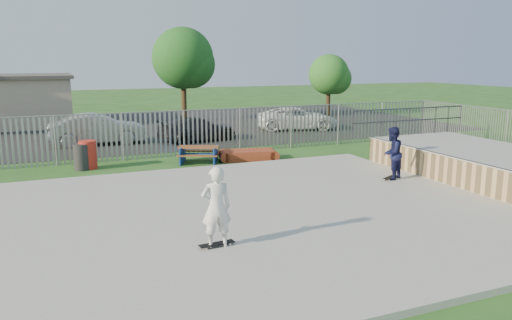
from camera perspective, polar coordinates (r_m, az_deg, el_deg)
name	(u,v)px	position (r m, az deg, el deg)	size (l,w,h in m)	color
ground	(234,218)	(13.43, -2.51, -6.67)	(120.00, 120.00, 0.00)	#26531C
concrete_slab	(234,216)	(13.40, -2.51, -6.36)	(15.00, 12.00, 0.15)	#A0A09B
quarter_pipe	(474,163)	(19.37, 23.67, -0.26)	(5.50, 7.05, 2.19)	tan
fence	(216,150)	(17.71, -4.63, 1.11)	(26.04, 16.02, 2.00)	gray
picnic_table	(199,154)	(20.48, -6.54, 0.64)	(2.04, 1.89, 0.69)	brown
funbox	(248,155)	(20.97, -0.87, 0.57)	(2.23, 1.43, 0.41)	maroon
trash_bin_red	(88,155)	(20.30, -18.65, 0.57)	(0.66, 0.66, 1.09)	#B2251B
trash_bin_grey	(82,157)	(20.17, -19.30, 0.33)	(0.60, 0.60, 1.00)	#262629
parking_lot	(127,128)	(31.57, -14.54, 3.54)	(40.00, 18.00, 0.02)	black
car_silver	(98,129)	(25.79, -17.64, 3.37)	(1.60, 4.60, 1.51)	#9E9FA3
car_dark	(197,129)	(25.85, -6.71, 3.52)	(1.70, 4.17, 1.21)	black
car_white	(297,118)	(29.98, 4.73, 4.77)	(2.21, 4.79, 1.33)	white
tree_mid	(183,58)	(33.87, -8.37, 11.43)	(4.05, 4.05, 6.24)	#43301B
tree_right	(329,75)	(37.25, 8.33, 9.62)	(2.93, 2.93, 4.51)	#3B2817
skateboard_a	(390,178)	(17.66, 15.12, -1.98)	(0.80, 0.54, 0.08)	black
skateboard_b	(217,245)	(11.10, -4.50, -9.63)	(0.81, 0.27, 0.08)	black
skater_navy	(392,153)	(17.49, 15.26, 0.76)	(0.87, 0.68, 1.79)	#13153B
skater_white	(216,207)	(10.82, -4.57, -5.39)	(0.65, 0.43, 1.79)	silver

